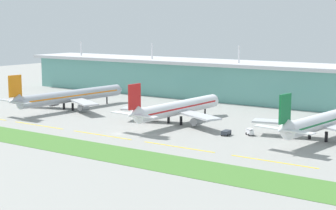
# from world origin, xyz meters

# --- Properties ---
(ground_plane) EXTENTS (600.00, 600.00, 0.00)m
(ground_plane) POSITION_xyz_m (0.00, 0.00, 0.00)
(ground_plane) COLOR gray
(terminal_building) EXTENTS (288.00, 34.00, 29.58)m
(terminal_building) POSITION_xyz_m (-0.00, 104.95, 10.49)
(terminal_building) COLOR #5B9E93
(terminal_building) RESTS_ON ground
(airliner_near) EXTENTS (48.62, 70.89, 18.90)m
(airliner_near) POSITION_xyz_m (-54.83, 31.10, 6.46)
(airliner_near) COLOR #ADB2BC
(airliner_near) RESTS_ON ground
(airliner_middle) EXTENTS (48.73, 62.46, 18.90)m
(airliner_middle) POSITION_xyz_m (7.46, 29.35, 6.45)
(airliner_middle) COLOR white
(airliner_middle) RESTS_ON ground
(airliner_far) EXTENTS (48.31, 59.12, 18.90)m
(airliner_far) POSITION_xyz_m (66.39, 32.21, 6.44)
(airliner_far) COLOR silver
(airliner_far) RESTS_ON ground
(taxiway_stripe_mid_west) EXTENTS (28.00, 0.70, 0.04)m
(taxiway_stripe_mid_west) POSITION_xyz_m (-37.00, -5.49, 0.02)
(taxiway_stripe_mid_west) COLOR yellow
(taxiway_stripe_mid_west) RESTS_ON ground
(taxiway_stripe_centre) EXTENTS (28.00, 0.70, 0.04)m
(taxiway_stripe_centre) POSITION_xyz_m (-3.00, -5.49, 0.02)
(taxiway_stripe_centre) COLOR yellow
(taxiway_stripe_centre) RESTS_ON ground
(taxiway_stripe_mid_east) EXTENTS (28.00, 0.70, 0.04)m
(taxiway_stripe_mid_east) POSITION_xyz_m (31.00, -5.49, 0.02)
(taxiway_stripe_mid_east) COLOR yellow
(taxiway_stripe_mid_east) RESTS_ON ground
(taxiway_stripe_east) EXTENTS (28.00, 0.70, 0.04)m
(taxiway_stripe_east) POSITION_xyz_m (65.00, -5.49, 0.02)
(taxiway_stripe_east) COLOR yellow
(taxiway_stripe_east) RESTS_ON ground
(grass_verge) EXTENTS (300.00, 18.00, 0.10)m
(grass_verge) POSITION_xyz_m (0.00, -25.06, 0.05)
(grass_verge) COLOR #477A33
(grass_verge) RESTS_ON ground
(baggage_cart) EXTENTS (3.91, 3.72, 2.48)m
(baggage_cart) POSITION_xyz_m (42.44, 25.37, 1.26)
(baggage_cart) COLOR silver
(baggage_cart) RESTS_ON ground
(pushback_tug) EXTENTS (2.88, 4.61, 1.85)m
(pushback_tug) POSITION_xyz_m (35.35, 20.15, 1.10)
(pushback_tug) COLOR #333842
(pushback_tug) RESTS_ON ground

